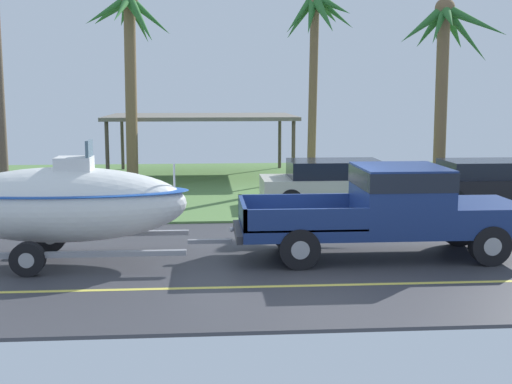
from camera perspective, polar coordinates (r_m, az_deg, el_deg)
ground at (r=21.97m, az=1.07°, el=-0.39°), size 36.00×22.00×0.11m
pickup_truck_towing at (r=14.19m, az=11.91°, el=-1.22°), size 6.00×1.99×1.89m
boat_on_trailer at (r=13.90m, az=-16.07°, el=-0.98°), size 6.09×2.17×2.46m
parked_sedan_near at (r=20.13m, az=7.13°, el=0.69°), size 4.80×1.88×1.38m
parked_sedan_far at (r=21.10m, az=19.22°, el=0.63°), size 4.34×1.91×1.38m
carport_awning at (r=26.94m, az=-4.66°, el=6.28°), size 7.29×5.08×2.46m
palm_tree_near_left at (r=23.65m, az=5.06°, el=13.48°), size 2.54×3.25×6.81m
palm_tree_mid at (r=24.11m, az=-10.72°, el=12.33°), size 3.05×3.33×6.86m
palm_tree_far_left at (r=22.66m, az=15.73°, el=11.68°), size 3.19×3.16×6.29m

